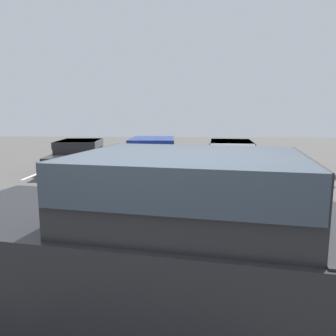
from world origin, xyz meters
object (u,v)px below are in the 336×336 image
Objects in this scene: pickup_truck at (219,244)px; parked_sedan_a at (80,154)px; parked_sedan_b at (153,154)px; parked_sedan_c at (231,156)px.

pickup_truck reaches higher than parked_sedan_a.
parked_sedan_b is at bearing 78.22° from parked_sedan_a.
parked_sedan_b is at bearing 109.61° from pickup_truck.
parked_sedan_b is 3.03m from parked_sedan_c.
parked_sedan_b is at bearing -84.40° from parked_sedan_c.
parked_sedan_a is at bearing -97.61° from parked_sedan_b.
parked_sedan_c reaches higher than parked_sedan_a.
parked_sedan_c is at bearing 88.63° from parked_sedan_b.
parked_sedan_b is (-1.59, 9.43, -0.22)m from pickup_truck.
parked_sedan_b reaches higher than parked_sedan_c.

